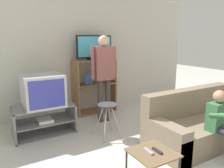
{
  "coord_description": "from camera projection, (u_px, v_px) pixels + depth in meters",
  "views": [
    {
      "loc": [
        -1.63,
        -1.11,
        1.62
      ],
      "look_at": [
        0.12,
        1.85,
        0.9
      ],
      "focal_mm": 35.0,
      "sensor_mm": 36.0,
      "label": 1
    }
  ],
  "objects": [
    {
      "name": "folding_stool",
      "position": [
        108.0,
        111.0,
        3.57
      ],
      "size": [
        0.37,
        0.39,
        0.58
      ],
      "color": "#99999E",
      "rests_on": "ground_plane"
    },
    {
      "name": "remote_control_white",
      "position": [
        148.0,
        151.0,
        2.34
      ],
      "size": [
        0.04,
        0.15,
        0.02
      ],
      "primitive_type": "cube",
      "rotation": [
        0.0,
        0.0,
        -0.06
      ],
      "color": "gray",
      "rests_on": "snack_table"
    },
    {
      "name": "person_seated_child",
      "position": [
        223.0,
        120.0,
        2.92
      ],
      "size": [
        0.33,
        0.43,
        0.94
      ],
      "color": "#2D2D38",
      "rests_on": "ground_plane"
    },
    {
      "name": "tv_stand",
      "position": [
        44.0,
        120.0,
        3.76
      ],
      "size": [
        1.01,
        0.56,
        0.5
      ],
      "color": "slate",
      "rests_on": "ground_plane"
    },
    {
      "name": "snack_table",
      "position": [
        152.0,
        157.0,
        2.35
      ],
      "size": [
        0.45,
        0.45,
        0.43
      ],
      "color": "brown",
      "rests_on": "ground_plane"
    },
    {
      "name": "television_flat",
      "position": [
        94.0,
        48.0,
        4.63
      ],
      "size": [
        0.81,
        0.2,
        0.51
      ],
      "color": "black",
      "rests_on": "media_shelf"
    },
    {
      "name": "person_standing_adult",
      "position": [
        104.0,
        70.0,
        4.17
      ],
      "size": [
        0.53,
        0.2,
        1.68
      ],
      "color": "#3D3833",
      "rests_on": "ground_plane"
    },
    {
      "name": "television_main",
      "position": [
        43.0,
        90.0,
        3.66
      ],
      "size": [
        0.64,
        0.63,
        0.53
      ],
      "color": "#B2B2B7",
      "rests_on": "tv_stand"
    },
    {
      "name": "remote_control_black",
      "position": [
        157.0,
        151.0,
        2.35
      ],
      "size": [
        0.04,
        0.15,
        0.02
      ],
      "primitive_type": "cube",
      "rotation": [
        0.0,
        0.0,
        -0.04
      ],
      "color": "#232328",
      "rests_on": "snack_table"
    },
    {
      "name": "couch",
      "position": [
        200.0,
        125.0,
        3.47
      ],
      "size": [
        1.87,
        0.8,
        0.82
      ],
      "color": "#756651",
      "rests_on": "ground_plane"
    },
    {
      "name": "media_shelf",
      "position": [
        94.0,
        86.0,
        4.8
      ],
      "size": [
        0.91,
        0.41,
        1.17
      ],
      "color": "#8E6642",
      "rests_on": "ground_plane"
    },
    {
      "name": "wall_back",
      "position": [
        71.0,
        54.0,
        4.68
      ],
      "size": [
        6.4,
        0.06,
        2.6
      ],
      "color": "beige",
      "rests_on": "ground_plane"
    }
  ]
}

